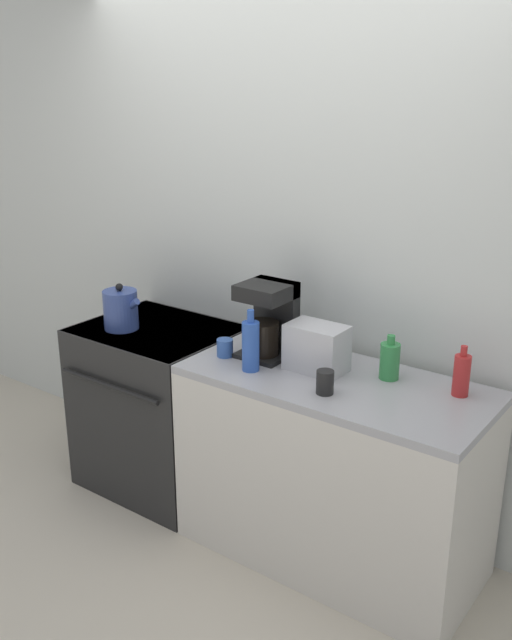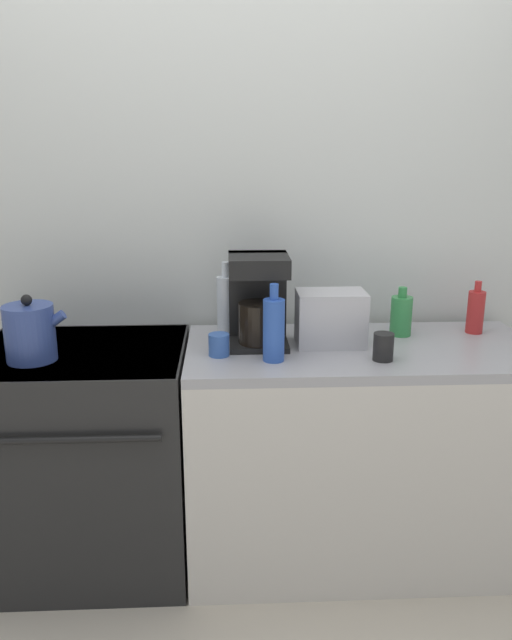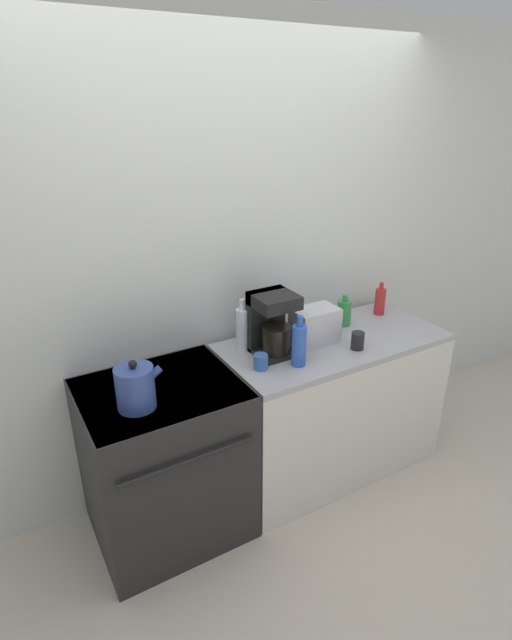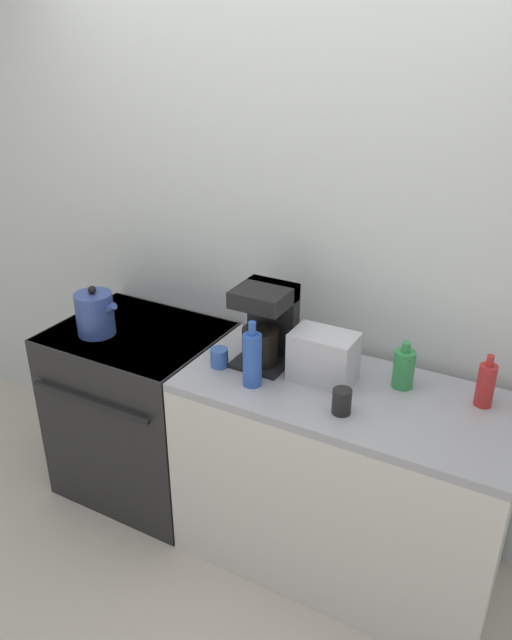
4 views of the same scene
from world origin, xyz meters
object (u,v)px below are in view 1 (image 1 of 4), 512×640
object	(u,v)px
kettle	(121,309)
coffee_maker	(269,318)
bottle_clear	(260,318)
stove	(160,405)
cup_black	(325,382)
cup_blue	(225,348)
bottle_blue	(251,345)
bottle_green	(390,360)
bottle_red	(462,375)
toaster	(317,348)

from	to	relation	value
kettle	coffee_maker	world-z (taller)	coffee_maker
bottle_clear	stove	bearing A→B (deg)	-163.97
kettle	cup_black	distance (m)	1.24
stove	kettle	world-z (taller)	kettle
kettle	cup_blue	distance (m)	0.66
kettle	bottle_blue	distance (m)	0.85
bottle_green	bottle_red	size ratio (longest dim) A/B	0.92
stove	bottle_clear	size ratio (longest dim) A/B	2.98
bottle_red	cup_black	xyz separation A→B (m)	(-0.45, -0.31, -0.04)
coffee_maker	bottle_blue	world-z (taller)	coffee_maker
bottle_green	bottle_clear	size ratio (longest dim) A/B	0.66
kettle	bottle_green	bearing A→B (deg)	9.58
bottle_blue	cup_black	size ratio (longest dim) A/B	2.81
cup_black	kettle	bearing A→B (deg)	177.28
bottle_clear	bottle_green	bearing A→B (deg)	-2.15
coffee_maker	bottle_red	world-z (taller)	coffee_maker
kettle	cup_black	bearing A→B (deg)	-2.72
stove	toaster	bearing A→B (deg)	1.64
bottle_blue	stove	bearing A→B (deg)	168.39
kettle	toaster	world-z (taller)	kettle
bottle_green	bottle_blue	size ratio (longest dim) A/B	0.70
coffee_maker	cup_black	xyz separation A→B (m)	(0.43, -0.21, -0.13)
kettle	bottle_red	bearing A→B (deg)	8.44
bottle_red	bottle_blue	distance (m)	0.88
stove	coffee_maker	size ratio (longest dim) A/B	2.57
coffee_maker	bottle_green	distance (m)	0.58
kettle	cup_blue	world-z (taller)	kettle
coffee_maker	bottle_blue	bearing A→B (deg)	-77.43
coffee_maker	bottle_clear	xyz separation A→B (m)	(-0.12, 0.10, -0.05)
toaster	cup_blue	distance (m)	0.44
stove	cup_blue	world-z (taller)	cup_blue
coffee_maker	cup_black	size ratio (longest dim) A/B	3.50
toaster	bottle_blue	size ratio (longest dim) A/B	0.93
bottle_clear	cup_black	world-z (taller)	bottle_clear
stove	bottle_green	size ratio (longest dim) A/B	4.53
stove	cup_blue	distance (m)	0.70
bottle_clear	bottle_blue	distance (m)	0.34
bottle_red	cup_blue	world-z (taller)	bottle_red
stove	kettle	distance (m)	0.56
toaster	cup_blue	size ratio (longest dim) A/B	3.18
kettle	bottle_clear	size ratio (longest dim) A/B	0.80
stove	bottle_clear	bearing A→B (deg)	16.03
kettle	cup_black	size ratio (longest dim) A/B	2.42
stove	bottle_green	world-z (taller)	bottle_green
stove	coffee_maker	bearing A→B (deg)	4.47
toaster	kettle	bearing A→B (deg)	-173.16
bottle_blue	kettle	bearing A→B (deg)	177.08
bottle_clear	cup_blue	bearing A→B (deg)	-96.13
coffee_maker	cup_blue	size ratio (longest dim) A/B	4.26
bottle_red	bottle_clear	world-z (taller)	bottle_clear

